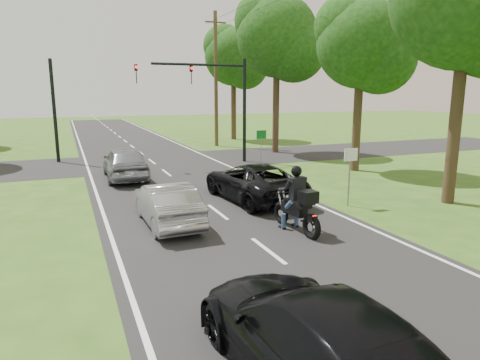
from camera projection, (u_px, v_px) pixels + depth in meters
name	position (u px, v px, depth m)	size (l,w,h in m)	color
ground	(268.00, 251.00, 11.20)	(140.00, 140.00, 0.00)	#304F16
road	(176.00, 180.00, 20.27)	(8.00, 100.00, 0.01)	black
cross_road	(152.00, 162.00, 25.71)	(60.00, 7.00, 0.01)	black
motorcycle_rider	(298.00, 206.00, 12.60)	(0.67, 2.34, 2.01)	black
dark_suv	(253.00, 181.00, 16.48)	(2.33, 5.05, 1.40)	black
silver_sedan	(167.00, 204.00, 13.33)	(1.40, 4.02, 1.32)	#A6A6AB
silver_suv	(125.00, 163.00, 20.39)	(1.87, 4.64, 1.58)	gray
dark_car_behind	(318.00, 342.00, 5.81)	(2.05, 5.04, 1.46)	black
traffic_signal	(214.00, 92.00, 24.30)	(6.38, 0.44, 6.00)	black
signal_pole_far	(54.00, 111.00, 25.00)	(0.20, 0.20, 6.00)	black
utility_pole_far	(216.00, 79.00, 32.43)	(1.60, 0.28, 10.00)	brown
sign_white	(350.00, 163.00, 15.32)	(0.55, 0.07, 2.12)	slate
sign_green	(261.00, 140.00, 22.65)	(0.55, 0.07, 2.12)	slate
tree_row_b	(480.00, 2.00, 14.62)	(5.60, 5.43, 10.06)	#332316
tree_row_c	(368.00, 49.00, 21.54)	(4.80, 4.65, 8.76)	#332316
tree_row_d	(283.00, 41.00, 28.28)	(5.76, 5.58, 10.45)	#332316
tree_row_e	(237.00, 60.00, 36.72)	(5.28, 5.12, 9.61)	#332316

